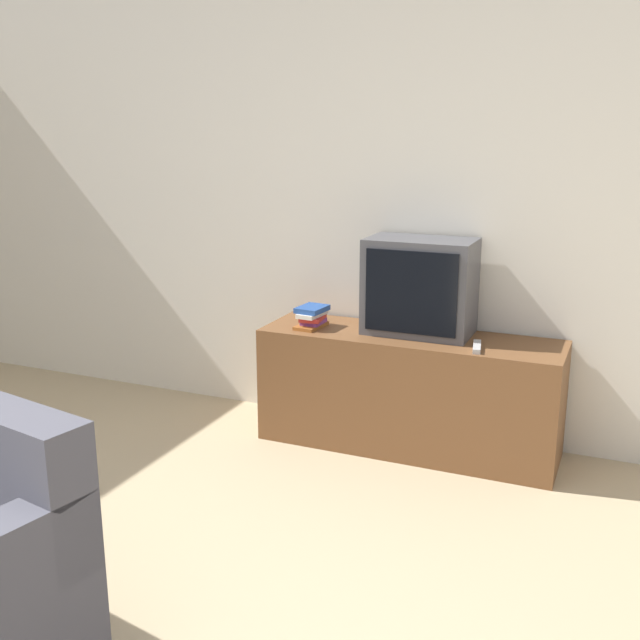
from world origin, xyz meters
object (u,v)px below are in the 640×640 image
book_stack (312,317)px  remote_on_stand (477,347)px  tv_stand (408,392)px  television (420,287)px

book_stack → remote_on_stand: bearing=-3.9°
tv_stand → television: (0.03, 0.06, 0.57)m
television → book_stack: size_ratio=2.59×
television → book_stack: 0.61m
tv_stand → book_stack: bearing=-174.7°
tv_stand → remote_on_stand: (0.38, -0.11, 0.33)m
television → remote_on_stand: 0.46m
television → book_stack: bearing=-168.6°
remote_on_stand → book_stack: bearing=176.1°
tv_stand → television: 0.58m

